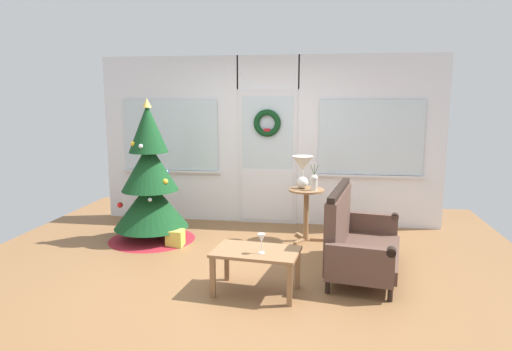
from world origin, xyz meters
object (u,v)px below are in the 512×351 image
(table_lamp, at_px, (303,168))
(coffee_table, at_px, (256,257))
(gift_box, at_px, (175,238))
(flower_vase, at_px, (314,182))
(settee_sofa, at_px, (355,240))
(side_table, at_px, (306,204))
(christmas_tree, at_px, (150,187))
(wine_glass, at_px, (261,239))

(table_lamp, distance_m, coffee_table, 1.94)
(table_lamp, xyz_separation_m, gift_box, (-1.62, -0.53, -0.89))
(flower_vase, distance_m, gift_box, 1.97)
(coffee_table, distance_m, gift_box, 1.81)
(settee_sofa, distance_m, side_table, 1.23)
(side_table, xyz_separation_m, table_lamp, (-0.06, 0.04, 0.49))
(flower_vase, xyz_separation_m, coffee_table, (-0.52, -1.70, -0.46))
(flower_vase, bearing_deg, christmas_tree, -174.60)
(table_lamp, height_order, gift_box, table_lamp)
(coffee_table, xyz_separation_m, gift_box, (-1.27, 1.26, -0.26))
(table_lamp, xyz_separation_m, wine_glass, (-0.30, -1.87, -0.42))
(side_table, height_order, gift_box, side_table)
(settee_sofa, relative_size, flower_vase, 4.33)
(christmas_tree, height_order, settee_sofa, christmas_tree)
(flower_vase, bearing_deg, coffee_table, -107.00)
(table_lamp, relative_size, flower_vase, 1.26)
(side_table, bearing_deg, flower_vase, -30.96)
(settee_sofa, bearing_deg, table_lamp, 120.35)
(flower_vase, bearing_deg, settee_sofa, -64.14)
(flower_vase, relative_size, coffee_table, 0.39)
(settee_sofa, height_order, side_table, settee_sofa)
(wine_glass, height_order, gift_box, wine_glass)
(table_lamp, bearing_deg, settee_sofa, -59.65)
(settee_sofa, height_order, wine_glass, settee_sofa)
(christmas_tree, distance_m, side_table, 2.12)
(side_table, bearing_deg, coffee_table, -103.40)
(gift_box, bearing_deg, flower_vase, 13.68)
(christmas_tree, bearing_deg, wine_glass, -41.98)
(wine_glass, bearing_deg, side_table, 79.03)
(flower_vase, bearing_deg, gift_box, -166.32)
(settee_sofa, relative_size, side_table, 2.12)
(wine_glass, xyz_separation_m, gift_box, (-1.33, 1.34, -0.47))
(coffee_table, bearing_deg, gift_box, 135.13)
(christmas_tree, xyz_separation_m, gift_box, (0.41, -0.23, -0.62))
(side_table, distance_m, flower_vase, 0.35)
(settee_sofa, bearing_deg, gift_box, 165.84)
(side_table, bearing_deg, table_lamp, 146.31)
(christmas_tree, height_order, flower_vase, christmas_tree)
(settee_sofa, height_order, flower_vase, flower_vase)
(christmas_tree, height_order, gift_box, christmas_tree)
(table_lamp, bearing_deg, side_table, -33.69)
(side_table, distance_m, table_lamp, 0.50)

